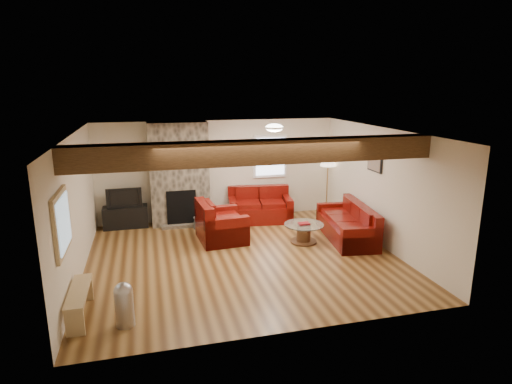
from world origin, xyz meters
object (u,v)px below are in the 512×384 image
floor_lamp (328,164)px  tv_cabinet (126,217)px  sofa_three (347,222)px  loveseat (260,205)px  television (124,197)px  coffee_table (304,233)px  armchair_red (221,221)px

floor_lamp → tv_cabinet: bearing=177.7°
sofa_three → loveseat: loveseat is taller
loveseat → television: bearing=-177.2°
television → floor_lamp: floor_lamp is taller
loveseat → coffee_table: size_ratio=1.83×
sofa_three → floor_lamp: bearing=177.5°
armchair_red → tv_cabinet: size_ratio=1.06×
coffee_table → loveseat: bearing=106.8°
coffee_table → sofa_three: bearing=-0.2°
sofa_three → coffee_table: (-1.01, 0.00, -0.18)m
television → floor_lamp: (5.11, -0.21, 0.60)m
loveseat → television: television is taller
loveseat → coffee_table: loveseat is taller
coffee_table → television: size_ratio=1.05×
loveseat → television: 3.29m
sofa_three → loveseat: (-1.53, 1.74, 0.03)m
sofa_three → armchair_red: armchair_red is taller
loveseat → coffee_table: bearing=-65.2°
armchair_red → tv_cabinet: bearing=50.7°
coffee_table → floor_lamp: floor_lamp is taller
loveseat → tv_cabinet: (-3.26, 0.30, -0.16)m
floor_lamp → television: bearing=177.7°
tv_cabinet → television: television is taller
sofa_three → television: size_ratio=2.48×
loveseat → television: size_ratio=1.93×
tv_cabinet → floor_lamp: size_ratio=0.65×
tv_cabinet → armchair_red: bearing=-34.8°
sofa_three → loveseat: 2.32m
loveseat → floor_lamp: size_ratio=0.99×
floor_lamp → sofa_three: bearing=-99.9°
armchair_red → loveseat: bearing=-50.3°
television → coffee_table: bearing=-28.3°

